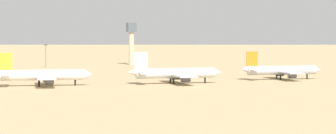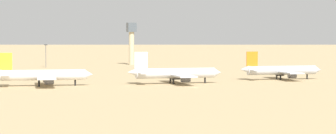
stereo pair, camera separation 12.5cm
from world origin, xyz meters
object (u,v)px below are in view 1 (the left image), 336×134
Objects in this scene: parked_jet_orange_4 at (281,70)px; parked_jet_white_3 at (175,73)px; parked_jet_yellow_2 at (42,75)px; light_pole_west at (46,54)px; control_tower at (131,39)px.

parked_jet_white_3 is at bearing -164.70° from parked_jet_orange_4.
parked_jet_yellow_2 is 139.86m from light_pole_west.
control_tower reaches higher than light_pole_west.
parked_jet_white_3 reaches higher than parked_jet_orange_4.
parked_jet_yellow_2 is at bearing 179.20° from parked_jet_white_3.
light_pole_west reaches higher than parked_jet_white_3.
control_tower reaches higher than parked_jet_orange_4.
control_tower is at bearing 70.73° from parked_jet_yellow_2.
light_pole_west is (22.31, 138.03, 3.42)m from parked_jet_yellow_2.
parked_jet_orange_4 is at bearing -58.20° from light_pole_west.
control_tower reaches higher than parked_jet_yellow_2.
control_tower is at bearing 84.50° from parked_jet_white_3.
parked_jet_yellow_2 is 1.00× the size of parked_jet_white_3.
parked_jet_orange_4 is (51.39, 9.86, -0.20)m from parked_jet_white_3.
parked_jet_white_3 is 1.05× the size of parked_jet_orange_4.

